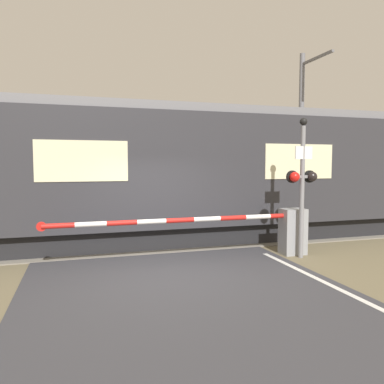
# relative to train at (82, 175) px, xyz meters

# --- Properties ---
(ground_plane) EXTENTS (80.00, 80.00, 0.00)m
(ground_plane) POSITION_rel_train_xyz_m (1.72, -3.38, -2.00)
(ground_plane) COLOR #6B6047
(track_bed) EXTENTS (36.00, 3.20, 0.13)m
(track_bed) POSITION_rel_train_xyz_m (1.72, 0.00, -1.97)
(track_bed) COLOR slate
(track_bed) RESTS_ON ground_plane
(train) EXTENTS (21.52, 2.97, 3.90)m
(train) POSITION_rel_train_xyz_m (0.00, 0.00, 0.00)
(train) COLOR black
(train) RESTS_ON ground_plane
(crossing_barrier) EXTENTS (6.34, 0.44, 1.16)m
(crossing_barrier) POSITION_rel_train_xyz_m (4.52, -2.54, -1.33)
(crossing_barrier) COLOR gray
(crossing_barrier) RESTS_ON ground_plane
(signal_post) EXTENTS (0.78, 0.26, 3.39)m
(signal_post) POSITION_rel_train_xyz_m (5.08, -2.92, -0.07)
(signal_post) COLOR gray
(signal_post) RESTS_ON ground_plane
(catenary_pole) EXTENTS (0.20, 1.90, 6.48)m
(catenary_pole) POSITION_rel_train_xyz_m (8.16, 1.87, 1.39)
(catenary_pole) COLOR slate
(catenary_pole) RESTS_ON ground_plane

